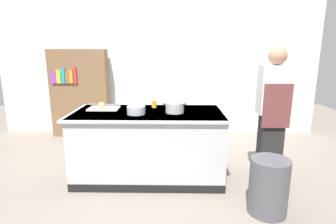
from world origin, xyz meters
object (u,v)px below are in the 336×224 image
Objects in this scene: stock_pot at (175,108)px; trash_bin at (269,186)px; juice_cup at (154,104)px; person_chef at (273,113)px; mixing_bowl at (136,110)px; onion at (101,105)px; bookshelf at (80,93)px.

trash_bin is (0.97, -0.77, -0.67)m from stock_pot.
person_chef reaches higher than juice_cup.
juice_cup is 1.55m from person_chef.
stock_pot is 1.32× the size of mixing_bowl.
person_chef is at bearing 1.83° from mixing_bowl.
onion reaches higher than mixing_bowl.
mixing_bowl is 0.43m from juice_cup.
onion is 0.56m from mixing_bowl.
stock_pot reaches higher than mixing_bowl.
mixing_bowl is at bearing -169.58° from stock_pot.
mixing_bowl is (-0.48, -0.09, -0.02)m from stock_pot.
trash_bin is (1.95, -0.94, -0.66)m from onion.
stock_pot is 1.23m from person_chef.
bookshelf reaches higher than mixing_bowl.
bookshelf is (-1.57, 1.55, -0.10)m from juice_cup.
bookshelf is (-1.85, 1.85, -0.11)m from stock_pot.
person_chef is (1.23, -0.03, -0.05)m from stock_pot.
onion is at bearing 92.47° from person_chef.
onion is at bearing -168.98° from juice_cup.
juice_cup is 1.78m from trash_bin.
bookshelf is (-2.82, 2.62, 0.55)m from trash_bin.
stock_pot is at bearing -9.46° from onion.
person_chef is (1.51, -0.33, -0.04)m from juice_cup.
juice_cup reaches higher than trash_bin.
onion is at bearing -62.64° from bookshelf.
bookshelf reaches higher than stock_pot.
juice_cup is at bearing 85.16° from person_chef.
stock_pot is at bearing 141.51° from trash_bin.
onion is 0.28× the size of stock_pot.
person_chef is (0.26, 0.74, 0.62)m from trash_bin.
mixing_bowl is 0.38× the size of trash_bin.
stock_pot is 0.50× the size of trash_bin.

